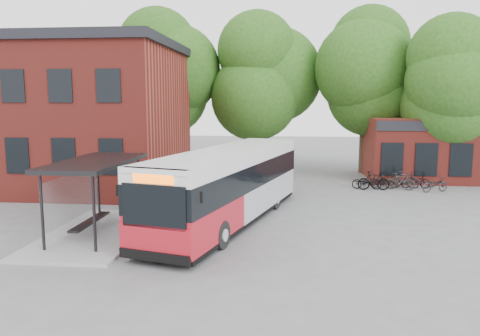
# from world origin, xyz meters

# --- Properties ---
(ground) EXTENTS (100.00, 100.00, 0.00)m
(ground) POSITION_xyz_m (0.00, 0.00, 0.00)
(ground) COLOR #5F5F61
(station_building) EXTENTS (18.40, 10.40, 8.50)m
(station_building) POSITION_xyz_m (-13.00, 9.00, 4.25)
(station_building) COLOR maroon
(station_building) RESTS_ON ground
(shop_row) EXTENTS (14.00, 6.20, 4.00)m
(shop_row) POSITION_xyz_m (15.00, 14.00, 2.00)
(shop_row) COLOR maroon
(shop_row) RESTS_ON ground
(bus_shelter) EXTENTS (3.60, 7.00, 2.90)m
(bus_shelter) POSITION_xyz_m (-4.50, -1.00, 1.45)
(bus_shelter) COLOR black
(bus_shelter) RESTS_ON ground
(bike_rail) EXTENTS (5.20, 0.10, 0.38)m
(bike_rail) POSITION_xyz_m (9.28, 10.00, 0.19)
(bike_rail) COLOR black
(bike_rail) RESTS_ON ground
(tree_0) EXTENTS (7.92, 7.92, 11.00)m
(tree_0) POSITION_xyz_m (-6.00, 16.00, 5.50)
(tree_0) COLOR #214913
(tree_0) RESTS_ON ground
(tree_1) EXTENTS (7.92, 7.92, 10.40)m
(tree_1) POSITION_xyz_m (1.00, 17.00, 5.20)
(tree_1) COLOR #214913
(tree_1) RESTS_ON ground
(tree_2) EXTENTS (7.92, 7.92, 11.00)m
(tree_2) POSITION_xyz_m (8.00, 16.00, 5.50)
(tree_2) COLOR #214913
(tree_2) RESTS_ON ground
(tree_3) EXTENTS (7.04, 7.04, 9.28)m
(tree_3) POSITION_xyz_m (13.00, 12.00, 4.64)
(tree_3) COLOR #214913
(tree_3) RESTS_ON ground
(city_bus) EXTENTS (5.67, 12.39, 3.08)m
(city_bus) POSITION_xyz_m (0.29, 1.38, 1.54)
(city_bus) COLOR red
(city_bus) RESTS_ON ground
(bicycle_0) EXTENTS (1.72, 0.80, 0.87)m
(bicycle_0) POSITION_xyz_m (7.31, 9.54, 0.44)
(bicycle_0) COLOR black
(bicycle_0) RESTS_ON ground
(bicycle_1) EXTENTS (1.81, 0.51, 1.09)m
(bicycle_1) POSITION_xyz_m (7.65, 9.25, 0.54)
(bicycle_1) COLOR black
(bicycle_1) RESTS_ON ground
(bicycle_2) EXTENTS (2.02, 1.07, 1.01)m
(bicycle_2) POSITION_xyz_m (8.47, 10.11, 0.50)
(bicycle_2) COLOR black
(bicycle_2) RESTS_ON ground
(bicycle_3) EXTENTS (1.69, 0.88, 0.98)m
(bicycle_3) POSITION_xyz_m (9.17, 9.46, 0.49)
(bicycle_3) COLOR #2C2924
(bicycle_3) RESTS_ON ground
(bicycle_4) EXTENTS (1.66, 0.58, 0.87)m
(bicycle_4) POSITION_xyz_m (10.20, 10.11, 0.44)
(bicycle_4) COLOR black
(bicycle_4) RESTS_ON ground
(bicycle_5) EXTENTS (1.72, 0.56, 1.02)m
(bicycle_5) POSITION_xyz_m (9.57, 9.99, 0.51)
(bicycle_5) COLOR black
(bicycle_5) RESTS_ON ground
(bicycle_6) EXTENTS (1.75, 1.19, 0.87)m
(bicycle_6) POSITION_xyz_m (10.98, 9.02, 0.44)
(bicycle_6) COLOR #25252A
(bicycle_6) RESTS_ON ground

